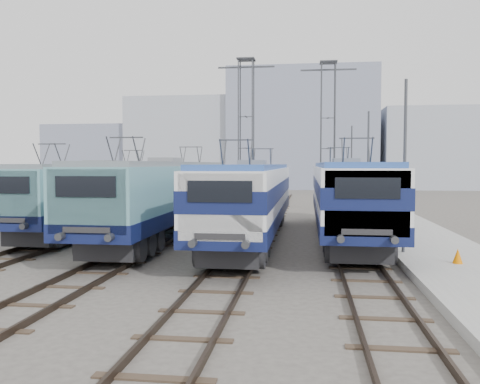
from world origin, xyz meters
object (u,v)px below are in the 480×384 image
catenary_tower_east (328,129)px  mast_rear (351,167)px  locomotive_center_left (165,192)px  mast_front (405,170)px  locomotive_center_right (252,194)px  mast_mid (368,168)px  locomotive_far_left (99,190)px  safety_cone (458,256)px  locomotive_far_right (346,192)px  catenary_tower_west (246,128)px

catenary_tower_east → mast_rear: size_ratio=1.71×
locomotive_center_left → catenary_tower_east: (8.75, 17.53, 4.30)m
mast_front → mast_rear: (0.00, 24.00, 0.00)m
locomotive_center_right → mast_rear: size_ratio=2.60×
mast_mid → mast_rear: same height
locomotive_center_right → mast_rear: mast_rear is taller
locomotive_far_left → safety_cone: size_ratio=35.30×
locomotive_center_left → locomotive_center_right: locomotive_center_left is taller
locomotive_far_left → mast_front: bearing=-24.2°
locomotive_far_left → mast_mid: bearing=18.4°
locomotive_far_right → catenary_tower_west: (-6.75, 14.79, 4.27)m
locomotive_center_right → locomotive_far_left: bearing=160.1°
catenary_tower_east → mast_rear: catenary_tower_east is taller
locomotive_far_left → mast_mid: 16.22m
mast_front → mast_mid: size_ratio=1.00×
locomotive_far_right → catenary_tower_west: bearing=114.5°
locomotive_far_left → mast_mid: (15.35, 5.11, 1.22)m
catenary_tower_west → catenary_tower_east: size_ratio=1.00×
catenary_tower_west → mast_rear: catenary_tower_west is taller
locomotive_far_right → mast_front: size_ratio=2.66×
catenary_tower_west → catenary_tower_east: 6.80m
mast_rear → locomotive_center_left: bearing=-119.1°
catenary_tower_west → locomotive_far_left: bearing=-117.2°
mast_rear → safety_cone: mast_rear is taller
catenary_tower_east → safety_cone: (3.54, -24.10, -6.08)m
locomotive_center_left → catenary_tower_east: size_ratio=1.57×
locomotive_far_left → locomotive_center_right: bearing=-19.9°
locomotive_center_right → locomotive_far_right: (4.50, 1.57, 0.05)m
catenary_tower_east → mast_front: 22.32m
catenary_tower_west → mast_rear: (8.60, 4.00, -3.14)m
locomotive_center_left → safety_cone: locomotive_center_left is taller
locomotive_center_right → safety_cone: 9.84m
locomotive_far_right → safety_cone: bearing=-65.8°
locomotive_center_left → locomotive_center_right: 4.58m
locomotive_far_right → mast_rear: 18.92m
catenary_tower_west → mast_front: (8.60, -20.00, -3.14)m
catenary_tower_west → mast_front: 22.00m
mast_mid → locomotive_center_right: bearing=-127.2°
catenary_tower_west → mast_rear: bearing=24.9°
safety_cone → mast_mid: bearing=95.8°
mast_front → safety_cone: mast_front is taller
mast_mid → locomotive_far_right: bearing=-105.2°
locomotive_far_right → safety_cone: locomotive_far_right is taller
locomotive_center_left → mast_front: mast_front is taller
locomotive_far_left → safety_cone: 19.13m
locomotive_far_right → mast_rear: mast_rear is taller
locomotive_center_left → catenary_tower_west: catenary_tower_west is taller
catenary_tower_west → safety_cone: (10.04, -22.10, -6.08)m
locomotive_center_left → locomotive_far_left: bearing=151.7°
locomotive_far_left → catenary_tower_west: size_ratio=1.53×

